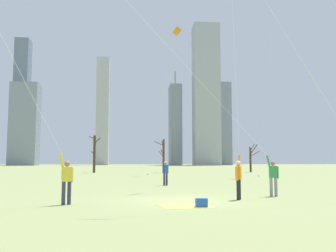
{
  "coord_description": "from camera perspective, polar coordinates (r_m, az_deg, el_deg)",
  "views": [
    {
      "loc": [
        -1.91,
        -15.06,
        1.58
      ],
      "look_at": [
        0.0,
        6.0,
        3.65
      ],
      "focal_mm": 39.11,
      "sensor_mm": 36.0,
      "label": 1
    }
  ],
  "objects": [
    {
      "name": "skyline_mid_tower_right",
      "position": [
        161.51,
        -21.43,
        0.28
      ],
      "size": [
        10.96,
        7.73,
        33.96
      ],
      "color": "gray",
      "rests_on": "ground"
    },
    {
      "name": "kite_flyer_midfield_center_red",
      "position": [
        18.59,
        10.25,
        9.79
      ],
      "size": [
        2.47,
        9.3,
        22.79
      ],
      "color": "black",
      "rests_on": "ground"
    },
    {
      "name": "skyline_mid_tower_left",
      "position": [
        179.32,
        -21.89,
        3.58
      ],
      "size": [
        6.22,
        6.69,
        57.73
      ],
      "color": "slate",
      "rests_on": "ground"
    },
    {
      "name": "ground_plane",
      "position": [
        15.27,
        2.07,
        -11.53
      ],
      "size": [
        400.0,
        400.0,
        0.0
      ],
      "primitive_type": "plane",
      "color": "#848E56"
    },
    {
      "name": "skyline_squat_block",
      "position": [
        159.78,
        5.96,
        4.95
      ],
      "size": [
        11.06,
        8.86,
        61.35
      ],
      "color": "#9EA3AD",
      "rests_on": "ground"
    },
    {
      "name": "bare_tree_center",
      "position": [
        52.92,
        -0.75,
        -4.45
      ],
      "size": [
        1.59,
        2.75,
        4.8
      ],
      "color": "#4C3828",
      "rests_on": "ground"
    },
    {
      "name": "kite_flyer_far_back_blue",
      "position": [
        13.59,
        -19.41,
        0.2
      ],
      "size": [
        7.62,
        7.59,
        17.64
      ],
      "color": "#33384C",
      "rests_on": "ground"
    },
    {
      "name": "skyline_slender_spire",
      "position": [
        173.18,
        -10.13,
        2.33
      ],
      "size": [
        5.78,
        5.63,
        50.26
      ],
      "color": "#B2B2B7",
      "rests_on": "ground"
    },
    {
      "name": "bystander_far_off_by_trees",
      "position": [
        24.59,
        -0.39,
        -7.16
      ],
      "size": [
        0.43,
        0.36,
        1.62
      ],
      "color": "#33384C",
      "rests_on": "ground"
    },
    {
      "name": "skyline_tall_tower",
      "position": [
        176.06,
        7.79,
        0.33
      ],
      "size": [
        10.97,
        10.3,
        46.24
      ],
      "color": "gray",
      "rests_on": "ground"
    },
    {
      "name": "skyline_wide_slab",
      "position": [
        163.77,
        1.13,
        0.17
      ],
      "size": [
        5.2,
        9.58,
        42.37
      ],
      "color": "gray",
      "rests_on": "ground"
    },
    {
      "name": "bare_tree_leftmost",
      "position": [
        57.32,
        12.8,
        -4.78
      ],
      "size": [
        2.11,
        2.14,
        4.22
      ],
      "color": "#423326",
      "rests_on": "ground"
    },
    {
      "name": "picnic_spot",
      "position": [
        13.19,
        4.2,
        -12.05
      ],
      "size": [
        2.04,
        1.73,
        0.31
      ],
      "color": "#D8BF4C",
      "rests_on": "ground"
    },
    {
      "name": "kite_flyer_foreground_right_yellow",
      "position": [
        16.7,
        8.21,
        1.66
      ],
      "size": [
        11.62,
        1.61,
        13.36
      ],
      "color": "gray",
      "rests_on": "ground"
    },
    {
      "name": "distant_kite_high_overhead_orange",
      "position": [
        45.94,
        1.12,
        13.2
      ],
      "size": [
        4.09,
        1.51,
        18.15
      ],
      "color": "orange",
      "rests_on": "ground"
    },
    {
      "name": "bare_tree_left_of_center",
      "position": [
        53.74,
        -11.4,
        -3.99
      ],
      "size": [
        1.64,
        3.24,
        5.5
      ],
      "color": "#423326",
      "rests_on": "ground"
    }
  ]
}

